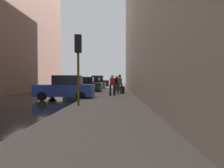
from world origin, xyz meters
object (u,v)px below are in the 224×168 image
Objects in this scene: traffic_light at (78,54)px; pedestrian_with_beanie at (120,83)px; parked_dark_green_sedan at (84,85)px; pedestrian_in_red_jacket at (112,84)px; fire_hydrant at (100,88)px; parked_gray_coupe at (92,84)px; pedestrian_in_jeans at (116,83)px; parked_blue_sedan at (66,88)px; pedestrian_in_tan_coat at (118,83)px; parked_black_suv at (97,82)px; rolling_suitcase at (122,90)px.

pedestrian_with_beanie is (2.21, 7.47, -1.62)m from traffic_light.
parked_dark_green_sedan is 2.48× the size of pedestrian_in_red_jacket.
parked_gray_coupe is at bearing 105.73° from fire_hydrant.
fire_hydrant is at bearing 132.52° from pedestrian_in_jeans.
fire_hydrant is 4.28m from pedestrian_with_beanie.
parked_dark_green_sedan is at bearing 90.00° from parked_blue_sedan.
pedestrian_in_jeans is at bearing 102.31° from pedestrian_with_beanie.
fire_hydrant is 5.71m from pedestrian_in_red_jacket.
traffic_light is at bearing -105.62° from pedestrian_in_red_jacket.
pedestrian_with_beanie is at bearing -77.69° from pedestrian_in_jeans.
pedestrian_in_tan_coat is at bearing -54.74° from parked_gray_coupe.
pedestrian_in_tan_coat is at bearing 15.03° from parked_dark_green_sedan.
parked_black_suv is 12.75m from fire_hydrant.
parked_gray_coupe is at bearing 115.36° from rolling_suitcase.
parked_gray_coupe is at bearing 106.08° from pedestrian_in_red_jacket.
parked_black_suv is 6.58× the size of fire_hydrant.
pedestrian_with_beanie is (4.07, -9.98, 0.29)m from parked_gray_coupe.
pedestrian_with_beanie is at bearing -107.65° from rolling_suitcase.
parked_black_suv is 2.61× the size of pedestrian_with_beanie.
pedestrian_in_red_jacket is at bearing -94.28° from pedestrian_in_tan_coat.
pedestrian_in_tan_coat is (2.04, 11.94, -1.65)m from traffic_light.
pedestrian_with_beanie reaches higher than pedestrian_in_jeans.
pedestrian_with_beanie reaches higher than pedestrian_in_red_jacket.
pedestrian_in_tan_coat is (3.89, -5.50, 0.26)m from parked_gray_coupe.
parked_gray_coupe is 10.12m from rolling_suitcase.
parked_gray_coupe is at bearing 90.00° from parked_blue_sedan.
parked_blue_sedan is 4.06× the size of rolling_suitcase.
parked_gray_coupe is 2.37× the size of pedestrian_with_beanie.
parked_black_suv is 15.21m from pedestrian_in_jeans.
traffic_light is (1.85, -17.44, 1.91)m from parked_gray_coupe.
pedestrian_in_red_jacket is (3.42, -11.85, 0.26)m from parked_gray_coupe.
pedestrian_with_beanie is at bearing -67.83° from parked_gray_coupe.
pedestrian_in_tan_coat is (3.89, 7.87, 0.26)m from parked_blue_sedan.
pedestrian_in_jeans is at bearing 133.59° from rolling_suitcase.
traffic_light is at bearing -89.74° from fire_hydrant.
parked_dark_green_sedan is 4.08× the size of rolling_suitcase.
traffic_light reaches higher than pedestrian_in_jeans.
pedestrian_with_beanie is at bearing -57.65° from fire_hydrant.
parked_black_suv is at bearing 108.38° from pedestrian_in_tan_coat.
traffic_light is 8.96m from rolling_suitcase.
pedestrian_in_tan_coat is (3.89, 1.04, 0.26)m from parked_dark_green_sedan.
rolling_suitcase is at bearing 72.35° from pedestrian_with_beanie.
rolling_suitcase is (4.33, -9.14, -0.36)m from parked_gray_coupe.
traffic_light is at bearing -65.51° from parked_blue_sedan.
parked_black_suv is at bearing 100.71° from pedestrian_in_red_jacket.
traffic_light reaches higher than fire_hydrant.
traffic_light is (1.85, -23.65, 1.73)m from parked_black_suv.
parked_blue_sedan reaches higher than rolling_suitcase.
parked_blue_sedan is 1.00× the size of parked_gray_coupe.
pedestrian_in_red_jacket is (3.42, 1.52, 0.26)m from parked_blue_sedan.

